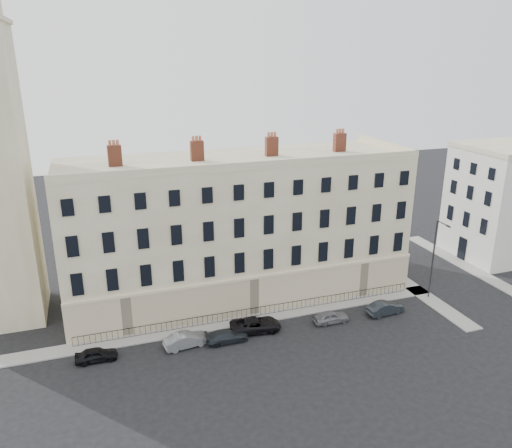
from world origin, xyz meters
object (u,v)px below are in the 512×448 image
object	(u,v)px
car_c	(227,336)
car_b	(186,340)
car_a	(96,355)
car_e	(331,317)
streetlamp	(434,256)
car_d	(256,325)
car_f	(385,308)

from	to	relation	value
car_c	car_b	bearing A→B (deg)	82.95
car_a	car_c	bearing A→B (deg)	-92.41
car_b	car_e	distance (m)	14.37
car_e	streetlamp	world-z (taller)	streetlamp
car_d	streetlamp	bearing A→B (deg)	-83.20
car_b	car_f	bearing A→B (deg)	-98.88
car_d	car_c	bearing A→B (deg)	111.80
car_e	streetlamp	distance (m)	13.34
car_c	car_f	distance (m)	16.71
car_b	car_d	size ratio (longest dim) A/B	0.83
car_a	car_c	size ratio (longest dim) A/B	0.89
car_b	car_c	xyz separation A→B (m)	(3.68, -0.42, -0.09)
car_d	car_f	xyz separation A→B (m)	(13.59, -1.05, -0.02)
car_c	car_f	xyz separation A→B (m)	(16.71, -0.14, 0.08)
car_e	streetlamp	xyz separation A→B (m)	(12.55, 1.27, 4.32)
car_c	car_e	size ratio (longest dim) A/B	1.11
car_a	streetlamp	xyz separation A→B (m)	(34.72, 0.64, 4.33)
car_d	streetlamp	world-z (taller)	streetlamp
car_a	car_b	size ratio (longest dim) A/B	0.87
car_c	streetlamp	bearing A→B (deg)	-87.26
car_a	car_d	size ratio (longest dim) A/B	0.72
car_e	streetlamp	size ratio (longest dim) A/B	0.41
car_d	streetlamp	distance (m)	20.57
car_f	streetlamp	size ratio (longest dim) A/B	0.45
car_c	streetlamp	distance (m)	23.68
car_f	streetlamp	distance (m)	7.94
car_d	car_f	size ratio (longest dim) A/B	1.22
car_c	car_f	world-z (taller)	car_f
car_a	car_c	xyz separation A→B (m)	(11.48, -0.70, -0.02)
car_e	car_b	bearing A→B (deg)	89.20
car_a	car_e	distance (m)	22.18
car_d	car_e	xyz separation A→B (m)	(7.57, -0.84, -0.07)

